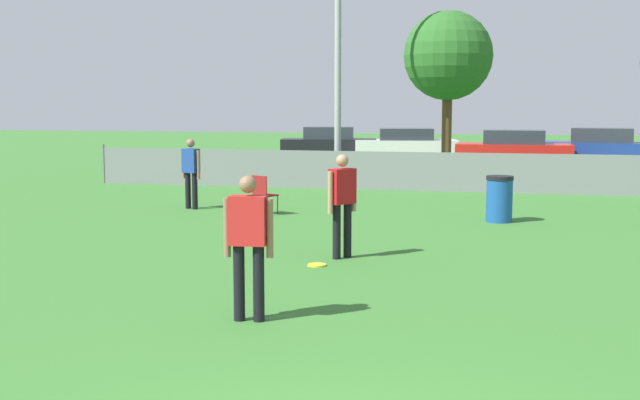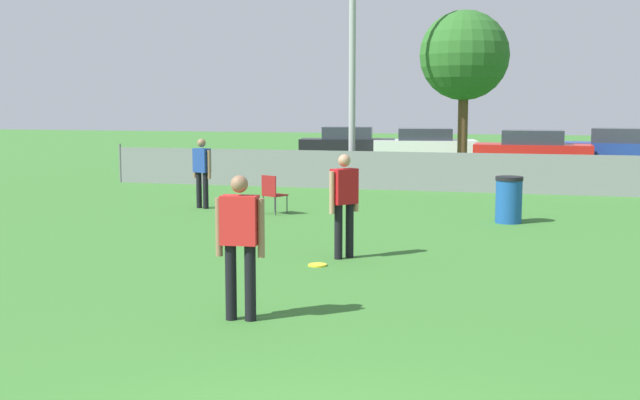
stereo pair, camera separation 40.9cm
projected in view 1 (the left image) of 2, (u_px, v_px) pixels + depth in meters
The scene contains 12 objects.
fence_backline at pixel (472, 173), 22.29m from camera, with size 22.56×0.07×1.21m.
tree_near_pole at pixel (448, 57), 25.67m from camera, with size 2.86×2.86×5.41m.
player_thrower_red at pixel (248, 237), 9.07m from camera, with size 0.57×0.26×1.67m.
player_defender_red at pixel (342, 198), 12.77m from camera, with size 0.43×0.47×1.67m.
spectator_in_blue at pixel (191, 169), 18.74m from camera, with size 0.52×0.35×1.65m.
frisbee_disc at pixel (317, 265), 12.28m from camera, with size 0.29×0.29×0.03m.
folding_chair_sideline at pixel (263, 192), 17.85m from camera, with size 0.56×0.56×0.88m.
trash_bin at pixel (499, 199), 16.74m from camera, with size 0.57×0.57×0.97m.
parked_car_dark at pixel (329, 144), 35.30m from camera, with size 4.37×2.34×1.43m.
parked_car_white at pixel (406, 144), 34.63m from camera, with size 4.62×2.58×1.39m.
parked_car_red at pixel (514, 149), 30.67m from camera, with size 4.34×1.76×1.45m.
parked_car_blue at pixel (602, 148), 31.61m from camera, with size 4.58×2.18×1.50m.
Camera 1 is at (0.95, -4.60, 2.48)m, focal length 45.00 mm.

